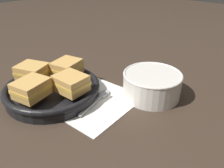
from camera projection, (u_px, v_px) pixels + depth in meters
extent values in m
plane|color=#382B21|center=(108.00, 95.00, 0.67)|extent=(4.00, 4.00, 0.00)
cube|color=white|center=(97.00, 102.00, 0.64)|extent=(0.25, 0.21, 0.00)
cylinder|color=silver|center=(152.00, 85.00, 0.66)|extent=(0.17, 0.17, 0.07)
cylinder|color=#C14C19|center=(152.00, 78.00, 0.64)|extent=(0.15, 0.15, 0.01)
torus|color=silver|center=(153.00, 74.00, 0.64)|extent=(0.17, 0.17, 0.01)
cube|color=#B7B7BC|center=(90.00, 106.00, 0.61)|extent=(0.10, 0.03, 0.01)
ellipsoid|color=#B7B7BC|center=(104.00, 94.00, 0.67)|extent=(0.05, 0.04, 0.01)
cylinder|color=black|center=(53.00, 93.00, 0.66)|extent=(0.27, 0.27, 0.02)
torus|color=black|center=(52.00, 87.00, 0.65)|extent=(0.28, 0.28, 0.02)
cube|color=tan|center=(67.00, 72.00, 0.70)|extent=(0.10, 0.09, 0.02)
cube|color=gold|center=(67.00, 68.00, 0.69)|extent=(0.10, 0.09, 0.01)
cube|color=tan|center=(67.00, 64.00, 0.69)|extent=(0.10, 0.09, 0.02)
cube|color=tan|center=(33.00, 76.00, 0.68)|extent=(0.10, 0.10, 0.02)
cube|color=gold|center=(32.00, 72.00, 0.67)|extent=(0.10, 0.11, 0.01)
cube|color=tan|center=(32.00, 68.00, 0.66)|extent=(0.10, 0.10, 0.02)
cube|color=tan|center=(32.00, 93.00, 0.59)|extent=(0.10, 0.09, 0.02)
cube|color=gold|center=(31.00, 88.00, 0.58)|extent=(0.10, 0.09, 0.01)
cube|color=tan|center=(31.00, 84.00, 0.57)|extent=(0.10, 0.09, 0.02)
cube|color=tan|center=(71.00, 87.00, 0.61)|extent=(0.08, 0.09, 0.02)
cube|color=gold|center=(71.00, 83.00, 0.61)|extent=(0.08, 0.09, 0.01)
cube|color=tan|center=(71.00, 79.00, 0.60)|extent=(0.08, 0.09, 0.02)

